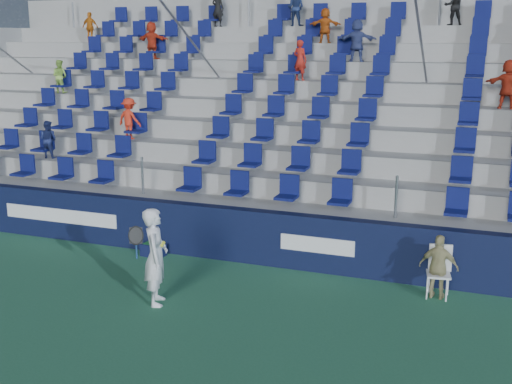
% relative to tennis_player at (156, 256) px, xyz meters
% --- Properties ---
extents(ground, '(70.00, 70.00, 0.00)m').
position_rel_tennis_player_xyz_m(ground, '(0.88, -0.40, -0.92)').
color(ground, '#32744F').
rests_on(ground, ground).
extents(sponsor_wall, '(24.00, 0.32, 1.20)m').
position_rel_tennis_player_xyz_m(sponsor_wall, '(0.88, 2.75, -0.32)').
color(sponsor_wall, '#0E1434').
rests_on(sponsor_wall, ground).
extents(grandstand, '(24.00, 8.17, 6.63)m').
position_rel_tennis_player_xyz_m(grandstand, '(0.88, 7.84, 1.21)').
color(grandstand, '#9A9A95').
rests_on(grandstand, ground).
extents(tennis_player, '(0.74, 0.79, 1.84)m').
position_rel_tennis_player_xyz_m(tennis_player, '(0.00, 0.00, 0.00)').
color(tennis_player, white).
rests_on(tennis_player, ground).
extents(line_judge_chair, '(0.51, 0.52, 1.00)m').
position_rel_tennis_player_xyz_m(line_judge_chair, '(4.90, 2.25, -0.35)').
color(line_judge_chair, white).
rests_on(line_judge_chair, ground).
extents(line_judge, '(0.76, 0.37, 1.26)m').
position_rel_tennis_player_xyz_m(line_judge, '(4.90, 2.10, -0.30)').
color(line_judge, tan).
rests_on(line_judge, ground).
extents(ball_bin, '(0.56, 0.40, 0.29)m').
position_rel_tennis_player_xyz_m(ball_bin, '(-1.41, 2.35, -0.76)').
color(ball_bin, '#10153C').
rests_on(ball_bin, ground).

